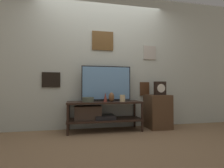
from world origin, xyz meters
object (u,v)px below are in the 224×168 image
object	(u,v)px
vase_urn_stoneware	(111,97)
candle_jar	(122,98)
television	(106,83)
mantel_clock	(160,88)
vase_slim_bronze	(105,97)
vase_wide_bowl	(88,100)

from	to	relation	value
vase_urn_stoneware	candle_jar	size ratio (longest dim) A/B	1.32
television	mantel_clock	xyz separation A→B (m)	(1.05, -0.11, -0.10)
vase_slim_bronze	mantel_clock	size ratio (longest dim) A/B	0.64
television	vase_urn_stoneware	distance (m)	0.33
mantel_clock	vase_wide_bowl	bearing A→B (deg)	-177.05
mantel_clock	vase_urn_stoneware	bearing A→B (deg)	-175.22
vase_wide_bowl	vase_slim_bronze	bearing A→B (deg)	-0.66
television	mantel_clock	size ratio (longest dim) A/B	3.58
vase_urn_stoneware	television	bearing A→B (deg)	107.29
television	vase_urn_stoneware	bearing A→B (deg)	-72.71
vase_urn_stoneware	candle_jar	xyz separation A→B (m)	(0.19, -0.06, -0.02)
vase_urn_stoneware	mantel_clock	bearing A→B (deg)	4.78
vase_wide_bowl	vase_slim_bronze	distance (m)	0.31
vase_urn_stoneware	vase_slim_bronze	size ratio (longest dim) A/B	0.99
television	vase_wide_bowl	world-z (taller)	television
candle_jar	vase_wide_bowl	bearing A→B (deg)	173.55
television	vase_urn_stoneware	size ratio (longest dim) A/B	5.62
television	vase_slim_bronze	size ratio (longest dim) A/B	5.59
vase_urn_stoneware	vase_wide_bowl	xyz separation A→B (m)	(-0.42, 0.01, -0.04)
television	vase_slim_bronze	world-z (taller)	television
mantel_clock	television	bearing A→B (deg)	174.29
vase_wide_bowl	candle_jar	size ratio (longest dim) A/B	1.61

